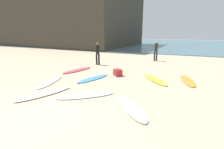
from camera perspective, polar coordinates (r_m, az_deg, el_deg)
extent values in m
plane|color=#C6B28E|center=(5.72, -24.66, -13.90)|extent=(120.00, 120.00, 0.00)
cube|color=slate|center=(40.51, 17.92, 10.21)|extent=(120.00, 40.00, 0.08)
cube|color=#3D382D|center=(37.73, -16.75, 17.88)|extent=(30.35, 18.88, 10.38)
ellipsoid|color=silver|center=(6.97, -9.21, -7.24)|extent=(2.21, 1.94, 0.07)
ellipsoid|color=orange|center=(9.85, 24.70, -1.91)|extent=(1.06, 2.38, 0.07)
ellipsoid|color=#4B98E1|center=(9.40, -6.54, -1.39)|extent=(1.18, 2.36, 0.07)
ellipsoid|color=silver|center=(7.64, -22.32, -6.15)|extent=(1.36, 2.50, 0.09)
ellipsoid|color=#E24857|center=(11.59, -11.94, 1.48)|extent=(1.14, 2.57, 0.09)
ellipsoid|color=silver|center=(9.36, -20.57, -2.32)|extent=(1.13, 2.46, 0.07)
ellipsoid|color=white|center=(5.85, 6.84, -11.44)|extent=(1.79, 2.01, 0.09)
ellipsoid|color=yellow|center=(9.43, 14.63, -1.67)|extent=(1.91, 2.24, 0.09)
cylinder|color=black|center=(13.50, -5.35, 5.22)|extent=(0.14, 0.14, 0.86)
cylinder|color=black|center=(13.43, -4.54, 5.19)|extent=(0.14, 0.14, 0.86)
cylinder|color=black|center=(13.36, -5.02, 8.53)|extent=(0.32, 0.32, 0.71)
sphere|color=brown|center=(13.32, -5.06, 10.56)|extent=(0.23, 0.23, 0.23)
cylinder|color=black|center=(15.76, 14.52, 6.18)|extent=(0.14, 0.14, 0.87)
cylinder|color=black|center=(15.70, 15.21, 6.11)|extent=(0.14, 0.14, 0.87)
cylinder|color=black|center=(15.64, 15.06, 9.05)|extent=(0.32, 0.32, 0.73)
sphere|color=tan|center=(15.61, 15.17, 10.80)|extent=(0.24, 0.24, 0.24)
cube|color=#B2282D|center=(10.04, 1.96, 0.68)|extent=(0.67, 0.67, 0.39)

